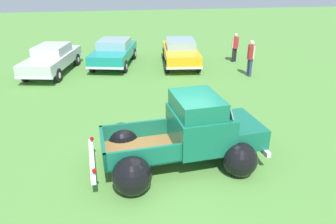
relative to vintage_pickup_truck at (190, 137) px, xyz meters
The scene contains 7 objects.
ground_plane 0.85m from the vintage_pickup_truck, behind, with size 80.00×80.00×0.00m, color #548C3D.
vintage_pickup_truck is the anchor object (origin of this frame).
show_car_0 10.81m from the vintage_pickup_truck, 117.75° to the left, with size 2.74×4.95×1.43m.
show_car_1 10.69m from the vintage_pickup_truck, 99.76° to the left, with size 2.97×4.84×1.43m.
show_car_2 10.08m from the vintage_pickup_truck, 79.14° to the left, with size 2.40×4.77×1.43m.
spectator_0 11.28m from the vintage_pickup_truck, 62.51° to the left, with size 0.51×0.46×1.66m.
spectator_1 8.67m from the vintage_pickup_truck, 55.55° to the left, with size 0.40×0.54×1.82m.
Camera 1 is at (-1.52, -7.13, 4.79)m, focal length 33.10 mm.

